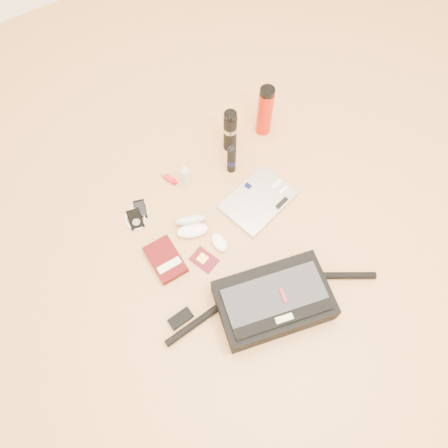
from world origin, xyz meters
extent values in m
plane|color=tan|center=(0.00, 0.00, 0.00)|extent=(4.00, 4.00, 0.00)
cube|color=black|center=(-0.05, -0.29, 0.06)|extent=(0.51, 0.39, 0.11)
cube|color=#292C30|center=(-0.05, -0.30, 0.12)|extent=(0.44, 0.29, 0.01)
cube|color=black|center=(-0.07, -0.38, 0.12)|extent=(0.40, 0.14, 0.01)
cube|color=beige|center=(-0.07, -0.38, 0.12)|extent=(0.07, 0.04, 0.02)
cube|color=#A01217|center=(-0.02, -0.30, 0.12)|extent=(0.03, 0.06, 0.02)
cylinder|color=black|center=(-0.37, -0.19, 0.02)|extent=(0.29, 0.05, 0.03)
cylinder|color=black|center=(0.28, -0.35, 0.02)|extent=(0.26, 0.18, 0.03)
cube|color=black|center=(-0.41, -0.13, 0.01)|extent=(0.10, 0.06, 0.02)
cube|color=#AFAFB1|center=(0.18, 0.16, 0.01)|extent=(0.37, 0.30, 0.02)
cube|color=black|center=(0.18, 0.25, 0.02)|extent=(0.03, 0.04, 0.00)
cube|color=white|center=(0.30, 0.18, 0.03)|extent=(0.06, 0.03, 0.01)
cube|color=white|center=(0.31, 0.14, 0.03)|extent=(0.06, 0.03, 0.01)
cube|color=black|center=(0.26, 0.08, 0.03)|extent=(0.07, 0.04, 0.01)
cube|color=#460809|center=(-0.34, 0.13, 0.02)|extent=(0.13, 0.20, 0.03)
cube|color=beige|center=(-0.27, 0.13, 0.02)|extent=(0.00, 0.18, 0.03)
cube|color=beige|center=(-0.34, 0.09, 0.04)|extent=(0.11, 0.03, 0.00)
cube|color=#520E17|center=(-0.19, 0.04, 0.00)|extent=(0.12, 0.14, 0.00)
cube|color=gold|center=(-0.19, 0.05, 0.01)|extent=(0.05, 0.05, 0.00)
ellipsoid|color=white|center=(-0.09, 0.07, 0.02)|extent=(0.06, 0.10, 0.03)
ellipsoid|color=white|center=(-0.16, 0.18, 0.02)|extent=(0.16, 0.12, 0.04)
ellipsoid|color=silver|center=(-0.15, 0.23, 0.04)|extent=(0.16, 0.12, 0.08)
ellipsoid|color=black|center=(-0.19, 0.19, 0.02)|extent=(0.04, 0.04, 0.01)
ellipsoid|color=black|center=(-0.14, 0.17, 0.02)|extent=(0.04, 0.04, 0.01)
cylinder|color=black|center=(-0.16, 0.18, 0.03)|extent=(0.02, 0.01, 0.00)
cube|color=black|center=(-0.36, 0.38, 0.01)|extent=(0.08, 0.12, 0.01)
cylinder|color=#9F9FA2|center=(-0.36, 0.36, 0.01)|extent=(0.04, 0.04, 0.00)
torus|color=white|center=(-0.36, 0.38, 0.01)|extent=(0.11, 0.11, 0.01)
cube|color=black|center=(-0.31, 0.42, 0.00)|extent=(0.08, 0.11, 0.01)
cube|color=black|center=(-0.31, 0.42, 0.01)|extent=(0.07, 0.09, 0.00)
torus|color=silver|center=(-0.31, 0.42, 0.01)|extent=(0.10, 0.10, 0.01)
cube|color=red|center=(-0.12, 0.49, 0.01)|extent=(0.04, 0.06, 0.02)
cube|color=#A61019|center=(-0.10, 0.46, 0.01)|extent=(0.02, 0.02, 0.02)
cylinder|color=#A0A0A3|center=(-0.13, 0.52, 0.01)|extent=(0.03, 0.03, 0.02)
cylinder|color=#ABD9EE|center=(-0.06, 0.43, 0.05)|extent=(0.04, 0.04, 0.10)
cylinder|color=white|center=(-0.06, 0.43, 0.11)|extent=(0.03, 0.03, 0.02)
cylinder|color=silver|center=(-0.06, 0.43, 0.12)|extent=(0.02, 0.02, 0.01)
cylinder|color=black|center=(0.17, 0.38, 0.09)|extent=(0.05, 0.05, 0.17)
cylinder|color=black|center=(0.17, 0.38, 0.07)|extent=(0.06, 0.06, 0.03)
ellipsoid|color=black|center=(0.17, 0.38, 0.17)|extent=(0.05, 0.05, 0.02)
cylinder|color=black|center=(0.24, 0.50, 0.11)|extent=(0.08, 0.08, 0.23)
cylinder|color=#949497|center=(0.24, 0.50, 0.14)|extent=(0.08, 0.08, 0.03)
cylinder|color=black|center=(0.24, 0.50, 0.24)|extent=(0.07, 0.07, 0.02)
cylinder|color=red|center=(0.44, 0.50, 0.13)|extent=(0.09, 0.09, 0.26)
cylinder|color=black|center=(0.44, 0.50, 0.28)|extent=(0.08, 0.08, 0.03)
camera|label=1|loc=(-0.50, -0.61, 1.81)|focal=35.00mm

